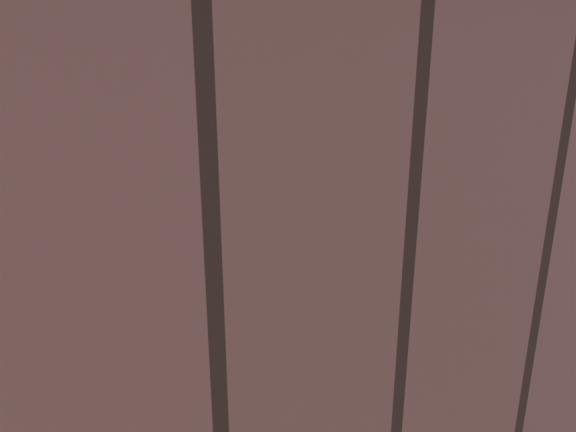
{
  "coord_description": "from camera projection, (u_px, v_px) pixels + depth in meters",
  "views": [
    {
      "loc": [
        -13.77,
        -27.94,
        12.62
      ],
      "look_at": [
        -0.04,
        -0.87,
        2.5
      ],
      "focal_mm": 35.0,
      "sensor_mm": 36.0,
      "label": 1
    }
  ],
  "objects": [
    {
      "name": "ground",
      "position": [
        282.0,
        251.0,
        33.54
      ],
      "size": [
        120.0,
        120.0,
        0.0
      ],
      "primitive_type": "plane",
      "color": "black",
      "rests_on": "ground"
    },
    {
      "name": "sidewalk_ne",
      "position": [
        370.0,
        152.0,
        60.3
      ],
      "size": [
        30.0,
        30.0,
        0.15
      ],
      "primitive_type": "cube",
      "color": "gray",
      "rests_on": "ground"
    },
    {
      "name": "building_ne",
      "position": [
        399.0,
        102.0,
        53.98
      ],
      "size": [
        25.0,
        16.0,
        12.0
      ],
      "primitive_type": "cube",
      "color": "#481712",
      "rests_on": "ground"
    },
    {
      "name": "tree_near",
      "position": [
        312.0,
        156.0,
        44.23
      ],
      "size": [
        2.69,
        2.69,
        4.49
      ],
      "color": "black",
      "rests_on": "ground"
    },
    {
      "name": "tree_far",
      "position": [
        278.0,
        146.0,
        49.39
      ],
      "size": [
        2.43,
        2.43,
        4.07
      ],
      "color": "black",
      "rests_on": "ground"
    },
    {
      "name": "signal_pole",
      "position": [
        211.0,
        268.0,
        24.1
      ],
      "size": [
        1.29,
        1.24,
        4.6
      ],
      "color": "black",
      "rests_on": "ground"
    },
    {
      "name": "box_truck",
      "position": [
        476.0,
        205.0,
        35.16
      ],
      "size": [
        9.4,
        3.6,
        4.17
      ],
      "rotation": [
        0.0,
        0.0,
        0.09
      ],
      "color": "white",
      "rests_on": "ground"
    },
    {
      "name": "traffic_cone",
      "position": [
        227.0,
        307.0,
        26.17
      ],
      "size": [
        0.44,
        0.44,
        0.65
      ],
      "rotation": [
        0.0,
        0.0,
        0.28
      ],
      "color": "#CB4C09",
      "rests_on": "ground"
    }
  ]
}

